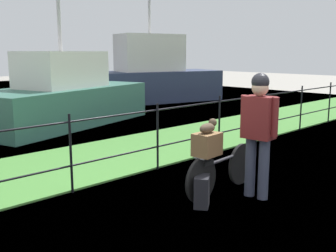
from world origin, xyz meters
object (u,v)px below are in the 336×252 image
backpack_on_paving (202,191)px  moored_boat_mid (63,98)px  wooden_crate (207,144)px  terrier_dog (208,127)px  moored_boat_near (150,77)px  cyclist_person (259,125)px  bicycle_main (221,170)px

backpack_on_paving → moored_boat_mid: 6.79m
wooden_crate → backpack_on_paving: wooden_crate is taller
backpack_on_paving → moored_boat_mid: size_ratio=0.07×
terrier_dog → moored_boat_near: (6.67, 8.59, -0.03)m
cyclist_person → moored_boat_near: (6.13, 9.00, -0.05)m
moored_boat_mid → bicycle_main: bearing=-100.9°
bicycle_main → cyclist_person: 0.83m
terrier_dog → moored_boat_near: size_ratio=0.05×
moored_boat_mid → cyclist_person: bearing=-98.5°
moored_boat_mid → terrier_dog: bearing=-103.7°
moored_boat_near → cyclist_person: bearing=-124.3°
backpack_on_paving → moored_boat_mid: moored_boat_mid is taller
bicycle_main → moored_boat_mid: moored_boat_mid is taller
bicycle_main → moored_boat_mid: (1.23, 6.39, 0.40)m
terrier_dog → moored_boat_mid: size_ratio=0.06×
cyclist_person → moored_boat_mid: size_ratio=0.31×
terrier_dog → cyclist_person: (0.54, -0.41, 0.02)m
terrier_dog → moored_boat_mid: bearing=76.3°
bicycle_main → wooden_crate: wooden_crate is taller
bicycle_main → backpack_on_paving: bearing=-166.6°
bicycle_main → wooden_crate: (-0.36, -0.03, 0.44)m
bicycle_main → wooden_crate: 0.56m
wooden_crate → terrier_dog: (0.02, 0.00, 0.23)m
cyclist_person → backpack_on_paving: 1.16m
bicycle_main → terrier_dog: 0.74m
bicycle_main → backpack_on_paving: size_ratio=4.03×
terrier_dog → bicycle_main: bearing=4.7°
backpack_on_paving → cyclist_person: bearing=123.8°
cyclist_person → backpack_on_paving: size_ratio=4.21×
moored_boat_near → moored_boat_mid: size_ratio=1.11×
cyclist_person → moored_boat_mid: (1.02, 6.83, -0.27)m
wooden_crate → moored_boat_near: moored_boat_near is taller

